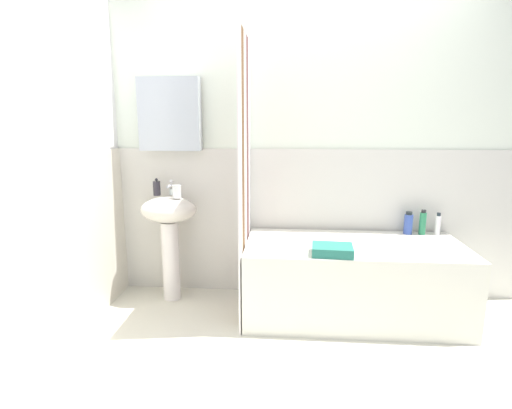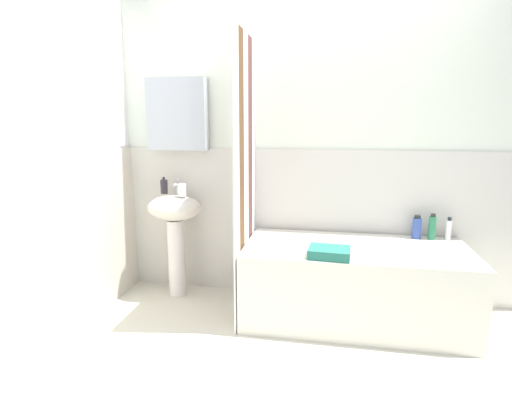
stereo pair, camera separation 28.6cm
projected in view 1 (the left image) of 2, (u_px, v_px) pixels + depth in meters
The scene contains 13 objects.
ground_plane at pixel (313, 388), 2.22m from camera, with size 4.80×5.60×0.04m, color silver.
wall_back_tiled at pixel (300, 157), 3.22m from camera, with size 3.60×0.18×2.40m.
wall_left_tiled at pixel (54, 172), 2.45m from camera, with size 0.07×1.81×2.40m.
sink at pixel (169, 225), 3.18m from camera, with size 0.44×0.34×0.84m.
faucet at pixel (171, 188), 3.20m from camera, with size 0.03×0.12×0.12m.
soap_dispenser at pixel (157, 188), 3.20m from camera, with size 0.06×0.06×0.14m.
toothbrush_cup at pixel (177, 192), 3.10m from camera, with size 0.06×0.06×0.10m, color white.
bathtub at pixel (353, 280), 2.97m from camera, with size 1.56×0.73×0.55m, color silver.
shower_curtain at pixel (245, 181), 2.88m from camera, with size 0.01×0.73×2.00m.
body_wash_bottle at pixel (438, 224), 3.13m from camera, with size 0.04×0.04×0.17m.
shampoo_bottle at pixel (423, 223), 3.13m from camera, with size 0.05×0.05×0.20m.
conditioner_bottle at pixel (408, 224), 3.15m from camera, with size 0.07×0.07×0.18m.
towel_folded at pixel (332, 250), 2.67m from camera, with size 0.27×0.20×0.06m, color #287263.
Camera 1 is at (-0.16, -1.98, 1.43)m, focal length 28.38 mm.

